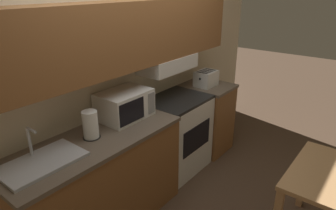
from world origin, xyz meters
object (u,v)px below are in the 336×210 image
Objects in this scene: microwave at (125,105)px; toaster at (206,78)px; paper_towel_roll at (90,125)px; sink_basin at (42,162)px; stove_range at (176,134)px.

microwave reaches higher than toaster.
paper_towel_roll is at bearing -171.12° from microwave.
microwave reaches higher than paper_towel_roll.
sink_basin reaches higher than toaster.
toaster is at bearing 0.03° from sink_basin.
sink_basin reaches higher than paper_towel_roll.
paper_towel_roll is (-1.19, 0.02, 0.58)m from stove_range.
sink_basin is 2.42× the size of paper_towel_roll.
sink_basin is 0.49m from paper_towel_roll.
toaster is (0.60, -0.02, 0.55)m from stove_range.
toaster is 1.79m from paper_towel_roll.
sink_basin is (-1.66, -0.02, 0.47)m from stove_range.
paper_towel_roll reaches higher than toaster.
stove_range is 3.78× the size of paper_towel_roll.
stove_range is 1.57× the size of sink_basin.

